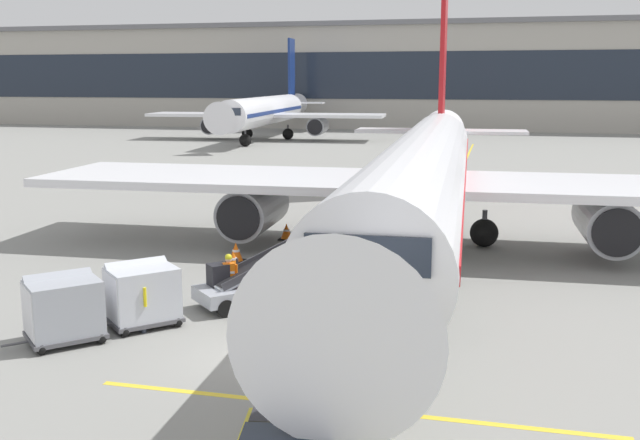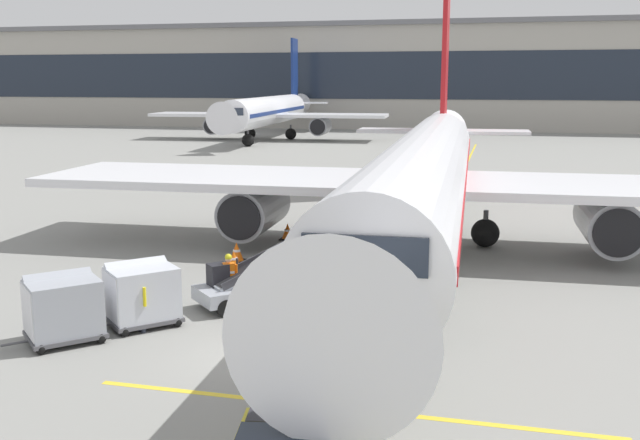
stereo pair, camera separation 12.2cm
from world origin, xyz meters
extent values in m
plane|color=gray|center=(0.00, 0.00, 0.00)|extent=(600.00, 600.00, 0.00)
cylinder|color=white|center=(3.08, 13.06, 3.39)|extent=(4.87, 34.13, 3.52)
cube|color=red|center=(3.08, 13.06, 3.39)|extent=(4.85, 32.77, 0.42)
cone|color=white|center=(3.83, -5.69, 3.39)|extent=(3.48, 3.65, 3.34)
cone|color=white|center=(2.29, 32.86, 3.66)|extent=(3.21, 5.74, 2.99)
cube|color=white|center=(-5.73, 13.56, 2.87)|extent=(16.41, 7.44, 0.36)
cylinder|color=#93969E|center=(-4.33, 12.93, 1.60)|extent=(2.35, 4.51, 2.18)
cylinder|color=black|center=(-4.24, 10.68, 1.60)|extent=(1.86, 0.19, 1.85)
cylinder|color=#93969E|center=(10.48, 13.53, 1.60)|extent=(2.35, 4.51, 2.18)
cylinder|color=black|center=(10.57, 11.27, 1.60)|extent=(1.86, 0.19, 1.85)
cube|color=red|center=(2.35, 31.46, 9.20)|extent=(0.44, 4.09, 10.20)
cube|color=white|center=(2.36, 31.18, 3.92)|extent=(11.09, 3.16, 0.20)
cube|color=#1E2633|center=(3.73, -3.23, 3.92)|extent=(2.52, 1.68, 0.77)
cylinder|color=#47474C|center=(3.49, 2.86, 1.13)|extent=(0.22, 0.22, 1.01)
sphere|color=black|center=(3.49, 2.86, 0.62)|extent=(1.24, 1.24, 1.24)
cylinder|color=#47474C|center=(0.38, 14.65, 1.13)|extent=(0.22, 0.22, 1.01)
sphere|color=black|center=(0.38, 14.65, 0.62)|extent=(1.24, 1.24, 1.24)
cylinder|color=#47474C|center=(5.65, 14.86, 1.13)|extent=(0.22, 0.22, 1.01)
sphere|color=black|center=(5.65, 14.86, 0.62)|extent=(1.24, 1.24, 1.24)
cube|color=#A3A8B2|center=(-1.56, 4.33, 0.50)|extent=(3.53, 3.54, 0.44)
cube|color=black|center=(-2.48, 3.92, 1.07)|extent=(0.82, 0.82, 0.70)
cylinder|color=#333338|center=(-2.00, 4.40, 1.12)|extent=(0.08, 0.08, 0.80)
cube|color=#A3A8B2|center=(-0.66, 5.23, 1.54)|extent=(4.16, 4.16, 1.80)
cube|color=black|center=(-0.66, 5.23, 1.63)|extent=(3.96, 3.97, 1.65)
cube|color=#333338|center=(-0.35, 4.92, 1.66)|extent=(3.51, 3.52, 1.84)
cube|color=#333338|center=(-0.97, 5.54, 1.66)|extent=(3.51, 3.52, 1.84)
cylinder|color=black|center=(-0.20, 4.65, 0.28)|extent=(0.54, 0.54, 0.56)
cylinder|color=black|center=(-1.24, 5.69, 0.28)|extent=(0.54, 0.54, 0.56)
cylinder|color=black|center=(-1.88, 2.96, 0.28)|extent=(0.54, 0.54, 0.56)
cylinder|color=black|center=(-2.92, 4.00, 0.28)|extent=(0.54, 0.54, 0.56)
cube|color=#515156|center=(-3.97, 1.65, 0.21)|extent=(2.54, 2.55, 0.12)
cylinder|color=#4C4C51|center=(-4.91, 0.68, 0.20)|extent=(0.54, 0.55, 0.07)
cube|color=silver|center=(-3.97, 1.65, 1.02)|extent=(2.40, 2.41, 1.50)
cube|color=silver|center=(-4.26, 1.94, 1.54)|extent=(1.88, 1.90, 0.74)
cube|color=silver|center=(-4.64, 0.96, 1.02)|extent=(1.06, 1.02, 1.38)
sphere|color=black|center=(-5.01, 1.55, 0.15)|extent=(0.30, 0.30, 0.30)
sphere|color=black|center=(-4.03, 0.61, 0.15)|extent=(0.30, 0.30, 0.30)
sphere|color=black|center=(-3.90, 2.70, 0.15)|extent=(0.30, 0.30, 0.30)
sphere|color=black|center=(-2.92, 1.76, 0.15)|extent=(0.30, 0.30, 0.30)
cube|color=#515156|center=(-5.44, -0.15, 0.21)|extent=(2.54, 2.55, 0.12)
cylinder|color=#4C4C51|center=(-6.38, -1.12, 0.20)|extent=(0.54, 0.55, 0.07)
cube|color=#9EA3AD|center=(-5.44, -0.15, 1.02)|extent=(2.40, 2.41, 1.50)
cube|color=#9EA3AD|center=(-5.73, 0.13, 1.54)|extent=(1.88, 1.90, 0.74)
cube|color=silver|center=(-6.11, -0.85, 1.02)|extent=(1.06, 1.02, 1.38)
sphere|color=black|center=(-6.48, -0.26, 0.15)|extent=(0.30, 0.30, 0.30)
sphere|color=black|center=(-5.50, -1.20, 0.15)|extent=(0.30, 0.30, 0.30)
sphere|color=black|center=(-5.37, 0.89, 0.15)|extent=(0.30, 0.30, 0.30)
sphere|color=black|center=(-4.39, -0.05, 0.15)|extent=(0.30, 0.30, 0.30)
cube|color=#28282D|center=(2.81, -5.38, 1.15)|extent=(1.92, 1.26, 0.24)
cylinder|color=black|center=(-3.51, 2.24, 0.43)|extent=(0.15, 0.15, 0.86)
cylinder|color=black|center=(-3.38, 2.36, 0.43)|extent=(0.15, 0.15, 0.86)
cube|color=yellow|center=(-3.44, 2.30, 1.15)|extent=(0.44, 0.43, 0.58)
cube|color=white|center=(-3.53, 2.40, 1.15)|extent=(0.26, 0.23, 0.08)
sphere|color=beige|center=(-3.44, 2.30, 1.56)|extent=(0.21, 0.21, 0.21)
sphere|color=yellow|center=(-3.44, 2.30, 1.63)|extent=(0.23, 0.23, 0.23)
cylinder|color=yellow|center=(-3.62, 2.14, 1.10)|extent=(0.09, 0.09, 0.56)
cylinder|color=yellow|center=(-3.27, 2.46, 1.10)|extent=(0.09, 0.09, 0.56)
cylinder|color=#514C42|center=(-2.07, 4.08, 0.43)|extent=(0.15, 0.15, 0.86)
cylinder|color=#514C42|center=(-2.23, 4.00, 0.43)|extent=(0.15, 0.15, 0.86)
cube|color=orange|center=(-2.15, 4.04, 1.15)|extent=(0.45, 0.39, 0.58)
cube|color=white|center=(-2.09, 3.93, 1.15)|extent=(0.30, 0.17, 0.08)
sphere|color=beige|center=(-2.15, 4.04, 1.56)|extent=(0.21, 0.21, 0.21)
sphere|color=yellow|center=(-2.15, 4.04, 1.63)|extent=(0.23, 0.23, 0.23)
cylinder|color=orange|center=(-1.94, 4.15, 1.10)|extent=(0.09, 0.09, 0.56)
cylinder|color=orange|center=(-2.36, 3.93, 1.10)|extent=(0.09, 0.09, 0.56)
cylinder|color=#333847|center=(-3.67, 1.06, 0.43)|extent=(0.15, 0.15, 0.86)
cylinder|color=#333847|center=(-3.82, 1.16, 0.43)|extent=(0.15, 0.15, 0.86)
cube|color=yellow|center=(-3.74, 1.11, 1.15)|extent=(0.45, 0.41, 0.58)
cube|color=white|center=(-3.81, 1.01, 1.15)|extent=(0.29, 0.20, 0.08)
sphere|color=tan|center=(-3.74, 1.11, 1.56)|extent=(0.21, 0.21, 0.21)
sphere|color=yellow|center=(-3.74, 1.11, 1.63)|extent=(0.23, 0.23, 0.23)
cylinder|color=yellow|center=(-3.55, 0.98, 1.10)|extent=(0.09, 0.09, 0.56)
cylinder|color=yellow|center=(-3.94, 1.25, 1.10)|extent=(0.09, 0.09, 0.56)
cube|color=black|center=(-4.01, 9.72, 0.03)|extent=(0.70, 0.70, 0.05)
cone|color=orange|center=(-4.01, 9.72, 0.42)|extent=(0.56, 0.56, 0.74)
cylinder|color=white|center=(-4.01, 9.72, 0.46)|extent=(0.31, 0.31, 0.09)
cube|color=black|center=(-3.69, 8.53, 0.03)|extent=(0.64, 0.64, 0.05)
cone|color=orange|center=(-3.69, 8.53, 0.39)|extent=(0.52, 0.52, 0.68)
cylinder|color=white|center=(-3.69, 8.53, 0.42)|extent=(0.28, 0.28, 0.08)
cube|color=black|center=(-3.20, 14.23, 0.03)|extent=(0.67, 0.67, 0.05)
cone|color=orange|center=(-3.20, 14.23, 0.40)|extent=(0.53, 0.53, 0.70)
cylinder|color=white|center=(-3.20, 14.23, 0.44)|extent=(0.29, 0.29, 0.08)
cube|color=yellow|center=(3.19, 13.06, 0.00)|extent=(0.20, 110.00, 0.01)
cube|color=yellow|center=(3.08, -2.47, 0.00)|extent=(12.00, 0.20, 0.01)
cube|color=#A8A399|center=(-11.28, 98.80, 7.45)|extent=(142.00, 19.00, 14.90)
cube|color=#1E2633|center=(-11.28, 89.25, 7.82)|extent=(137.74, 0.10, 6.70)
cube|color=slate|center=(-11.28, 96.90, 15.25)|extent=(140.58, 16.15, 0.70)
cylinder|color=white|center=(-21.63, 67.78, 3.52)|extent=(5.35, 29.02, 3.44)
cube|color=navy|center=(-21.63, 67.78, 3.52)|extent=(5.31, 27.87, 0.41)
cone|color=white|center=(-20.56, 51.67, 3.52)|extent=(3.49, 3.65, 3.27)
cone|color=white|center=(-22.78, 84.92, 3.78)|extent=(3.28, 5.68, 2.92)
cube|color=white|center=(-29.21, 67.99, 3.01)|extent=(14.06, 6.67, 0.36)
cylinder|color=#93969E|center=(-28.15, 67.49, 1.76)|extent=(2.38, 3.88, 2.13)
cylinder|color=black|center=(-28.02, 65.57, 1.76)|extent=(1.82, 0.24, 1.81)
cube|color=white|center=(-14.16, 69.00, 3.01)|extent=(14.06, 6.67, 0.36)
cylinder|color=#93969E|center=(-15.14, 68.35, 1.76)|extent=(2.38, 3.88, 2.13)
cylinder|color=black|center=(-15.01, 66.43, 1.76)|extent=(1.82, 0.24, 1.81)
cube|color=navy|center=(-22.69, 83.54, 8.54)|extent=(0.51, 3.47, 8.66)
cube|color=white|center=(-22.67, 83.27, 4.04)|extent=(9.45, 2.92, 0.20)
cube|color=#1E2633|center=(-20.72, 54.07, 4.04)|extent=(2.50, 1.70, 0.76)
cylinder|color=#47474C|center=(-21.06, 59.14, 1.25)|extent=(0.22, 0.22, 1.12)
sphere|color=black|center=(-21.06, 59.14, 0.69)|extent=(1.37, 1.37, 1.37)
cylinder|color=#47474C|center=(-24.30, 69.04, 1.25)|extent=(0.22, 0.22, 1.12)
sphere|color=black|center=(-24.30, 69.04, 0.69)|extent=(1.37, 1.37, 1.37)
cylinder|color=#47474C|center=(-19.16, 69.39, 1.25)|extent=(0.22, 0.22, 1.12)
sphere|color=black|center=(-19.16, 69.39, 0.69)|extent=(1.37, 1.37, 1.37)
camera|label=1|loc=(6.14, -17.50, 7.23)|focal=41.28mm
camera|label=2|loc=(6.26, -17.48, 7.23)|focal=41.28mm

